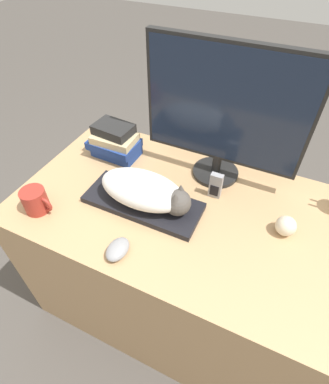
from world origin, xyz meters
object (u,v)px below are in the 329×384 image
(monitor, at_px, (225,111))
(phone, at_px, (216,186))
(cat, at_px, (146,191))
(keyboard, at_px, (143,203))
(coffee_mug, at_px, (36,201))
(baseball, at_px, (286,226))
(computer_mouse, at_px, (118,249))
(book_stack, at_px, (115,142))

(monitor, bearing_deg, phone, -73.20)
(cat, height_order, phone, cat)
(keyboard, height_order, coffee_mug, coffee_mug)
(monitor, relative_size, baseball, 8.45)
(phone, bearing_deg, coffee_mug, -148.58)
(monitor, xyz_separation_m, computer_mouse, (-0.16, -0.51, -0.27))
(book_stack, bearing_deg, keyboard, -41.04)
(cat, bearing_deg, computer_mouse, -87.75)
(monitor, bearing_deg, computer_mouse, -107.75)
(coffee_mug, distance_m, baseball, 0.88)
(computer_mouse, bearing_deg, cat, 92.25)
(computer_mouse, bearing_deg, coffee_mug, 174.06)
(computer_mouse, xyz_separation_m, book_stack, (-0.28, 0.44, 0.05))
(computer_mouse, bearing_deg, phone, 62.48)
(cat, bearing_deg, phone, 37.62)
(keyboard, height_order, baseball, baseball)
(keyboard, height_order, computer_mouse, computer_mouse)
(computer_mouse, bearing_deg, baseball, 33.60)
(cat, distance_m, baseball, 0.49)
(keyboard, distance_m, cat, 0.07)
(computer_mouse, height_order, book_stack, book_stack)
(computer_mouse, relative_size, coffee_mug, 0.81)
(coffee_mug, height_order, phone, phone)
(baseball, bearing_deg, computer_mouse, -146.40)
(keyboard, bearing_deg, monitor, 56.36)
(keyboard, distance_m, phone, 0.28)
(baseball, height_order, book_stack, book_stack)
(computer_mouse, relative_size, phone, 0.92)
(monitor, xyz_separation_m, phone, (0.04, -0.12, -0.24))
(keyboard, relative_size, coffee_mug, 3.65)
(baseball, height_order, phone, phone)
(keyboard, distance_m, book_stack, 0.34)
(monitor, height_order, baseball, monitor)
(computer_mouse, bearing_deg, monitor, 72.25)
(keyboard, bearing_deg, cat, 0.00)
(cat, xyz_separation_m, monitor, (0.17, 0.28, 0.21))
(coffee_mug, relative_size, baseball, 1.72)
(computer_mouse, distance_m, coffee_mug, 0.37)
(monitor, distance_m, computer_mouse, 0.60)
(cat, relative_size, phone, 3.24)
(baseball, bearing_deg, cat, -169.22)
(book_stack, bearing_deg, monitor, 8.19)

